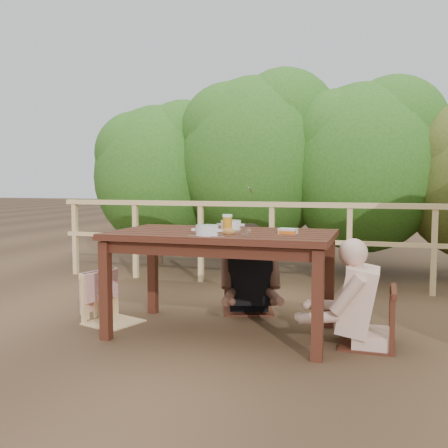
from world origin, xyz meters
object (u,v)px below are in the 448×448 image
(diner_right, at_px, (373,258))
(soup_near, at_px, (207,231))
(soup_far, at_px, (231,226))
(beer_glass, at_px, (227,224))
(woman, at_px, (249,244))
(butter_tub, at_px, (288,232))
(chair_right, at_px, (368,290))
(bread_roll, at_px, (228,232))
(tumbler, at_px, (246,234))
(table, at_px, (222,284))
(chair_far, at_px, (248,262))
(chair_left, at_px, (113,276))

(diner_right, relative_size, soup_near, 4.67)
(soup_far, height_order, beer_glass, beer_glass)
(soup_near, distance_m, beer_glass, 0.34)
(woman, distance_m, butter_tub, 0.99)
(chair_right, bearing_deg, soup_far, -97.69)
(chair_right, distance_m, soup_near, 1.30)
(bread_roll, bearing_deg, tumbler, -28.87)
(beer_glass, distance_m, butter_tub, 0.51)
(table, relative_size, chair_far, 1.88)
(soup_near, xyz_separation_m, bread_roll, (0.13, 0.13, -0.02))
(tumbler, bearing_deg, bread_roll, 151.13)
(soup_near, distance_m, butter_tub, 0.64)
(butter_tub, bearing_deg, woman, 131.49)
(diner_right, height_order, tumbler, diner_right)
(table, bearing_deg, soup_far, 83.66)
(soup_far, relative_size, tumbler, 4.08)
(chair_left, xyz_separation_m, diner_right, (2.19, 0.02, 0.25))
(soup_far, xyz_separation_m, bread_roll, (0.09, -0.37, -0.02))
(chair_left, xyz_separation_m, chair_far, (1.03, 0.77, 0.05))
(bread_roll, relative_size, beer_glass, 0.72)
(bread_roll, xyz_separation_m, beer_glass, (-0.07, 0.20, 0.05))
(diner_right, height_order, bread_roll, diner_right)
(soup_near, xyz_separation_m, tumbler, (0.30, 0.04, -0.01))
(chair_far, distance_m, chair_right, 1.36)
(soup_near, bearing_deg, soup_far, 85.65)
(beer_glass, bearing_deg, bread_roll, -71.17)
(chair_far, relative_size, chair_right, 1.11)
(woman, height_order, butter_tub, woman)
(beer_glass, xyz_separation_m, tumbler, (0.24, -0.29, -0.04))
(diner_right, bearing_deg, chair_far, 57.60)
(tumbler, height_order, butter_tub, tumbler)
(woman, xyz_separation_m, diner_right, (1.16, -0.77, 0.02))
(woman, height_order, beer_glass, woman)
(woman, bearing_deg, chair_far, 72.02)
(diner_right, xyz_separation_m, beer_glass, (-1.14, -0.01, 0.23))
(chair_far, relative_size, butter_tub, 6.80)
(bread_roll, bearing_deg, soup_near, -133.58)
(bread_roll, xyz_separation_m, butter_tub, (0.44, 0.16, -0.00))
(woman, bearing_deg, chair_right, 127.66)
(butter_tub, bearing_deg, table, -174.21)
(soup_near, xyz_separation_m, butter_tub, (0.56, 0.29, -0.02))
(woman, xyz_separation_m, tumbler, (0.25, -1.07, 0.21))
(tumbler, bearing_deg, diner_right, 18.31)
(chair_right, height_order, soup_near, soup_near)
(diner_right, bearing_deg, tumbler, 108.89)
(table, xyz_separation_m, soup_far, (0.02, 0.18, 0.46))
(woman, distance_m, beer_glass, 0.82)
(table, relative_size, butter_tub, 12.80)
(table, height_order, soup_near, soup_near)
(woman, relative_size, soup_near, 4.54)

